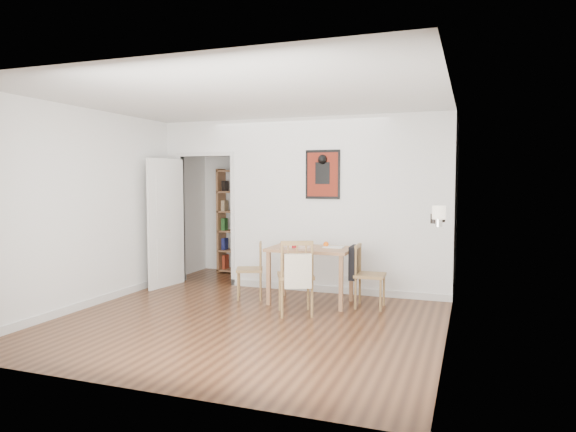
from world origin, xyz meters
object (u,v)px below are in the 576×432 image
at_px(red_glass, 294,245).
at_px(ceramic_jar_b, 442,218).
at_px(chair_front, 296,276).
at_px(bookshelf, 240,222).
at_px(chair_left, 250,270).
at_px(ceramic_jar_a, 434,219).
at_px(orange_fruit, 326,244).
at_px(dining_table, 311,254).
at_px(chair_right, 369,275).
at_px(fireplace, 442,270).
at_px(notebook, 334,247).
at_px(mantel_lamp, 439,214).

relative_size(red_glass, ceramic_jar_b, 0.77).
xyz_separation_m(chair_front, bookshelf, (-1.88, 2.39, 0.44)).
distance_m(chair_left, ceramic_jar_a, 2.66).
bearing_deg(orange_fruit, dining_table, -145.87).
height_order(red_glass, ceramic_jar_b, ceramic_jar_b).
height_order(chair_right, red_glass, red_glass).
height_order(fireplace, ceramic_jar_a, ceramic_jar_a).
bearing_deg(notebook, orange_fruit, 172.46).
relative_size(chair_left, notebook, 3.02).
height_order(chair_right, fireplace, fireplace).
height_order(dining_table, ceramic_jar_b, ceramic_jar_b).
bearing_deg(mantel_lamp, red_glass, 160.82).
bearing_deg(ceramic_jar_a, dining_table, 167.85).
xyz_separation_m(bookshelf, notebook, (2.17, -1.65, -0.16)).
bearing_deg(orange_fruit, notebook, -7.54).
bearing_deg(mantel_lamp, fireplace, 86.46).
distance_m(bookshelf, fireplace, 4.21).
relative_size(notebook, ceramic_jar_a, 2.39).
bearing_deg(dining_table, orange_fruit, 34.13).
xyz_separation_m(chair_left, ceramic_jar_b, (2.59, -0.07, 0.81)).
height_order(red_glass, notebook, red_glass).
xyz_separation_m(orange_fruit, mantel_lamp, (1.52, -0.89, 0.51)).
xyz_separation_m(bookshelf, red_glass, (1.68, -1.86, -0.12)).
xyz_separation_m(dining_table, ceramic_jar_a, (1.63, -0.35, 0.55)).
relative_size(chair_left, fireplace, 0.64).
height_order(fireplace, notebook, fireplace).
bearing_deg(chair_front, mantel_lamp, -4.62).
relative_size(fireplace, mantel_lamp, 5.44).
xyz_separation_m(red_glass, ceramic_jar_b, (1.89, 0.01, 0.41)).
distance_m(chair_left, red_glass, 0.80).
distance_m(bookshelf, notebook, 2.73).
relative_size(chair_left, red_glass, 9.71).
bearing_deg(chair_left, mantel_lamp, -15.85).
height_order(dining_table, ceramic_jar_a, ceramic_jar_a).
bearing_deg(chair_front, orange_fruit, 76.77).
distance_m(red_glass, notebook, 0.53).
distance_m(dining_table, red_glass, 0.26).
bearing_deg(chair_front, ceramic_jar_b, 17.34).
xyz_separation_m(chair_right, red_glass, (-0.98, -0.13, 0.37)).
height_order(red_glass, orange_fruit, red_glass).
height_order(chair_right, notebook, chair_right).
xyz_separation_m(fireplace, red_glass, (-1.92, 0.29, 0.18)).
height_order(notebook, ceramic_jar_a, ceramic_jar_a).
xyz_separation_m(bookshelf, ceramic_jar_b, (3.57, -1.86, 0.29)).
bearing_deg(chair_front, red_glass, 110.92).
relative_size(chair_right, mantel_lamp, 3.63).
bearing_deg(chair_front, chair_right, 39.96).
xyz_separation_m(red_glass, notebook, (0.49, 0.22, -0.03)).
bearing_deg(orange_fruit, ceramic_jar_b, -8.48).
relative_size(dining_table, mantel_lamp, 4.84).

